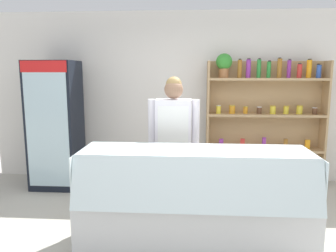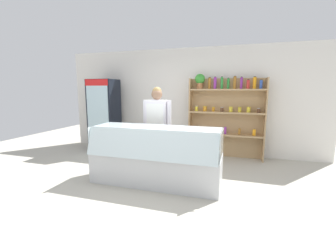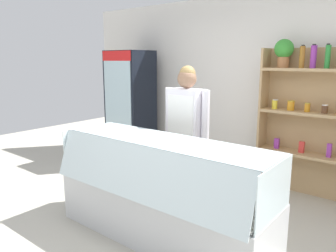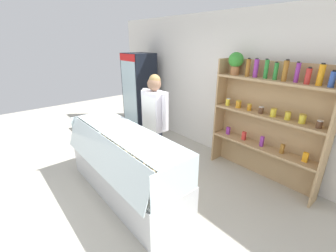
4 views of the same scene
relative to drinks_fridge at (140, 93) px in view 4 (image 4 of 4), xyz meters
name	(u,v)px [view 4 (image 4 of 4)]	position (x,y,z in m)	size (l,w,h in m)	color
ground_plane	(123,197)	(2.16, -1.77, -0.96)	(12.00, 12.00, 0.00)	#B7B2A3
back_wall	(226,88)	(2.16, 0.57, 0.39)	(6.80, 0.10, 2.70)	white
drinks_fridge	(140,93)	(0.00, 0.00, 0.00)	(0.70, 0.61, 1.92)	black
shelving_unit	(265,113)	(3.12, 0.29, 0.17)	(1.77, 0.29, 2.03)	tan
deli_display_case	(125,175)	(2.08, -1.66, -0.65)	(2.27, 0.79, 1.01)	silver
shop_clerk	(155,116)	(1.84, -0.91, 0.05)	(0.61, 0.25, 1.71)	#383D51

